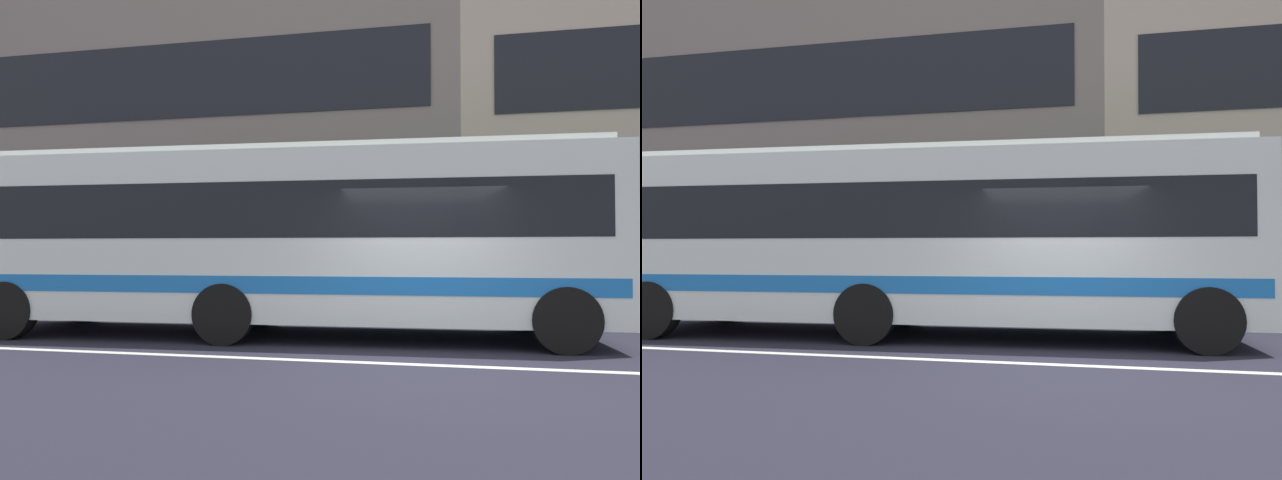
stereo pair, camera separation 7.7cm
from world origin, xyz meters
TOP-DOWN VIEW (x-y plane):
  - ground_plane at (0.00, 0.00)m, footprint 160.00×160.00m
  - lane_centre_line at (0.00, 0.00)m, footprint 60.00×0.16m
  - hedge_row_far at (3.88, 5.61)m, footprint 12.46×1.10m
  - apartment_block_left at (-9.45, 13.77)m, footprint 20.83×10.50m
  - transit_bus at (-2.56, 2.16)m, footprint 11.28×2.97m

SIDE VIEW (x-z plane):
  - ground_plane at x=0.00m, z-range 0.00..0.00m
  - lane_centre_line at x=0.00m, z-range 0.00..0.01m
  - hedge_row_far at x=3.88m, z-range 0.00..1.16m
  - transit_bus at x=-2.56m, z-range 0.17..3.47m
  - apartment_block_left at x=-9.45m, z-range 0.00..11.85m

